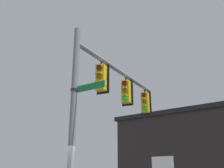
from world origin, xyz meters
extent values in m
cylinder|color=slate|center=(0.00, 0.00, 3.35)|extent=(0.22, 0.22, 6.70)
cylinder|color=slate|center=(-0.40, -3.07, 6.11)|extent=(0.99, 6.16, 0.19)
cylinder|color=black|center=(-0.20, -1.56, 5.92)|extent=(0.08, 0.08, 0.18)
cube|color=gold|center=(-0.20, -1.56, 5.31)|extent=(0.36, 0.30, 1.05)
sphere|color=#590F0F|center=(-0.20, -1.37, 5.66)|extent=(0.22, 0.22, 0.22)
cube|color=gold|center=(-0.20, -1.35, 5.76)|extent=(0.24, 0.20, 0.03)
sphere|color=brown|center=(-0.20, -1.37, 5.31)|extent=(0.22, 0.22, 0.22)
cube|color=gold|center=(-0.20, -1.35, 5.41)|extent=(0.24, 0.20, 0.03)
sphere|color=#1EE533|center=(-0.20, -1.37, 4.96)|extent=(0.22, 0.22, 0.22)
cube|color=gold|center=(-0.20, -1.35, 5.06)|extent=(0.24, 0.20, 0.03)
cube|color=black|center=(-0.20, -1.73, 5.31)|extent=(0.54, 0.03, 1.22)
cylinder|color=black|center=(-0.47, -3.57, 5.92)|extent=(0.08, 0.08, 0.18)
cube|color=gold|center=(-0.47, -3.57, 5.31)|extent=(0.36, 0.30, 1.05)
sphere|color=#590F0F|center=(-0.47, -3.38, 5.66)|extent=(0.22, 0.22, 0.22)
cube|color=gold|center=(-0.47, -3.36, 5.76)|extent=(0.24, 0.20, 0.03)
sphere|color=brown|center=(-0.47, -3.38, 5.31)|extent=(0.22, 0.22, 0.22)
cube|color=gold|center=(-0.47, -3.36, 5.41)|extent=(0.24, 0.20, 0.03)
sphere|color=#1EE533|center=(-0.47, -3.38, 4.96)|extent=(0.22, 0.22, 0.22)
cube|color=gold|center=(-0.47, -3.36, 5.06)|extent=(0.24, 0.20, 0.03)
cube|color=black|center=(-0.47, -3.74, 5.31)|extent=(0.54, 0.03, 1.22)
cylinder|color=black|center=(-0.73, -5.58, 5.92)|extent=(0.08, 0.08, 0.18)
cube|color=gold|center=(-0.73, -5.58, 5.31)|extent=(0.36, 0.30, 1.05)
sphere|color=#590F0F|center=(-0.73, -5.39, 5.66)|extent=(0.22, 0.22, 0.22)
cube|color=gold|center=(-0.73, -5.37, 5.76)|extent=(0.24, 0.20, 0.03)
sphere|color=brown|center=(-0.73, -5.39, 5.31)|extent=(0.22, 0.22, 0.22)
cube|color=gold|center=(-0.73, -5.37, 5.41)|extent=(0.24, 0.20, 0.03)
sphere|color=#1EE533|center=(-0.73, -5.39, 4.96)|extent=(0.22, 0.22, 0.22)
cube|color=gold|center=(-0.73, -5.37, 5.06)|extent=(0.24, 0.20, 0.03)
cube|color=black|center=(-0.73, -5.75, 5.31)|extent=(0.54, 0.03, 1.22)
cube|color=#147238|center=(-0.67, 0.09, 4.34)|extent=(1.08, 0.17, 0.22)
cube|color=white|center=(-0.67, 0.07, 4.34)|extent=(1.07, 0.15, 0.04)
cylinder|color=#262626|center=(0.00, 0.00, 4.34)|extent=(0.26, 0.26, 0.08)
cube|color=#282321|center=(-2.14, -13.33, 2.87)|extent=(10.56, 7.84, 5.75)
cube|color=black|center=(-2.69, -16.78, 3.16)|extent=(8.75, 2.37, 0.30)
cube|color=black|center=(-2.14, -13.33, 5.90)|extent=(10.98, 8.16, 0.30)
camera|label=1|loc=(-4.59, 7.07, 1.47)|focal=42.36mm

